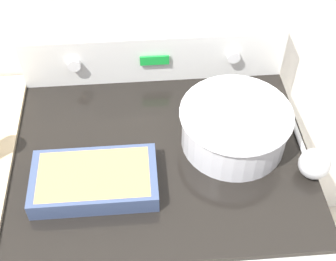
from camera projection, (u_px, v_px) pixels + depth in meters
stove_range at (163, 234)px, 1.65m from camera, size 0.82×0.72×0.92m
control_panel at (154, 56)px, 1.47m from camera, size 0.82×0.07×0.16m
mixing_bowl at (235, 125)px, 1.28m from camera, size 0.31×0.31×0.12m
casserole_dish at (94, 179)px, 1.20m from camera, size 0.32×0.18×0.05m
ladle at (313, 161)px, 1.23m from camera, size 0.08×0.32×0.08m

